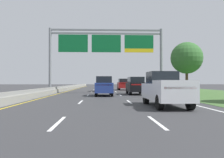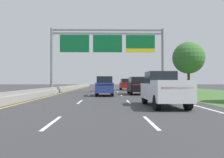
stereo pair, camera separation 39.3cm
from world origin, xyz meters
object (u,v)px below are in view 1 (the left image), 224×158
Objects in this scene: car_blue_centre_lane_suv at (104,86)px; roadside_tree_mid at (187,58)px; overhead_sign_gantry at (106,47)px; pickup_truck_white at (165,89)px; car_black_right_lane_suv at (135,85)px; car_darkgreen_centre_lane_sedan at (103,85)px; car_red_right_lane_suv at (123,84)px; car_grey_centre_lane_suv at (102,84)px.

roadside_tree_mid is at bearing -62.98° from car_blue_centre_lane_suv.
overhead_sign_gantry is 17.46m from pickup_truck_white.
car_black_right_lane_suv is 23.50m from car_darkgreen_centre_lane_sedan.
pickup_truck_white is 13.69m from car_black_right_lane_suv.
car_black_right_lane_suv is 1.07× the size of car_darkgreen_centre_lane_sedan.
car_darkgreen_centre_lane_sedan is (-3.65, 7.63, -0.28)m from car_red_right_lane_suv.
pickup_truck_white is 0.78× the size of roadside_tree_mid.
roadside_tree_mid is at bearing 4.16° from overhead_sign_gantry.
roadside_tree_mid reaches higher than car_red_right_lane_suv.
car_blue_centre_lane_suv is at bearing -179.65° from car_darkgreen_centre_lane_sedan.
car_red_right_lane_suv is at bearing 75.38° from overhead_sign_gantry.
roadside_tree_mid is (11.41, 5.91, 3.70)m from car_blue_centre_lane_suv.
pickup_truck_white reaches higher than car_grey_centre_lane_suv.
overhead_sign_gantry is 8.54m from car_grey_centre_lane_suv.
car_grey_centre_lane_suv and car_black_right_lane_suv have the same top height.
pickup_truck_white is at bearing 179.34° from car_black_right_lane_suv.
pickup_truck_white is 37.06m from car_darkgreen_centre_lane_sedan.
roadside_tree_mid is (7.65, 17.16, 3.72)m from pickup_truck_white.
car_blue_centre_lane_suv is 13.37m from roadside_tree_mid.
overhead_sign_gantry is 21.21m from car_darkgreen_centre_lane_sedan.
car_blue_centre_lane_suv is at bearing -93.90° from overhead_sign_gantry.
car_grey_centre_lane_suv is 10.33m from car_black_right_lane_suv.
car_black_right_lane_suv is 9.11m from roadside_tree_mid.
car_blue_centre_lane_suv is 18.37m from car_red_right_lane_suv.
car_blue_centre_lane_suv is at bearing 17.59° from pickup_truck_white.
car_blue_centre_lane_suv is 1.00× the size of car_grey_centre_lane_suv.
car_black_right_lane_suv is (3.99, -9.53, 0.00)m from car_grey_centre_lane_suv.
roadside_tree_mid is (11.35, -19.72, 3.98)m from car_darkgreen_centre_lane_sedan.
overhead_sign_gantry is at bearing -175.84° from roadside_tree_mid.
car_black_right_lane_suv is at bearing -1.24° from pickup_truck_white.
roadside_tree_mid reaches higher than car_darkgreen_centre_lane_sedan.
car_blue_centre_lane_suv reaches higher than car_darkgreen_centre_lane_sedan.
car_grey_centre_lane_suv is at bearing 8.66° from pickup_truck_white.
car_blue_centre_lane_suv is 25.63m from car_darkgreen_centre_lane_sedan.
car_grey_centre_lane_suv is 1.07× the size of car_darkgreen_centre_lane_sedan.
car_grey_centre_lane_suv is (-0.50, 6.86, -5.06)m from overhead_sign_gantry.
car_grey_centre_lane_suv is (-0.15, 11.96, 0.00)m from car_blue_centre_lane_suv.
car_blue_centre_lane_suv is at bearing -152.63° from roadside_tree_mid.
pickup_truck_white is at bearing -173.78° from car_darkgreen_centre_lane_sedan.
pickup_truck_white is 1.23× the size of car_darkgreen_centre_lane_sedan.
overhead_sign_gantry is 3.20× the size of car_blue_centre_lane_suv.
car_grey_centre_lane_suv is at bearing 146.89° from car_red_right_lane_suv.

